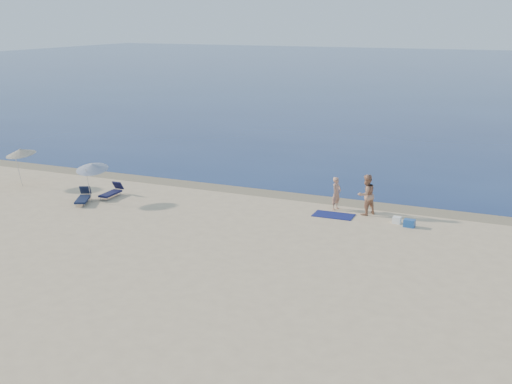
{
  "coord_description": "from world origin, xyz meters",
  "views": [
    {
      "loc": [
        11.56,
        -11.12,
        9.14
      ],
      "look_at": [
        -0.16,
        16.0,
        1.0
      ],
      "focal_mm": 45.0,
      "sensor_mm": 36.0,
      "label": 1
    }
  ],
  "objects_px": {
    "person_right": "(366,195)",
    "blue_cooler": "(409,223)",
    "person_left": "(336,193)",
    "umbrella_near": "(92,167)"
  },
  "relations": [
    {
      "from": "umbrella_near",
      "to": "person_right",
      "type": "bearing_deg",
      "value": 1.6
    },
    {
      "from": "person_left",
      "to": "person_right",
      "type": "relative_size",
      "value": 0.83
    },
    {
      "from": "person_left",
      "to": "person_right",
      "type": "bearing_deg",
      "value": -82.47
    },
    {
      "from": "blue_cooler",
      "to": "person_right",
      "type": "bearing_deg",
      "value": 159.38
    },
    {
      "from": "person_left",
      "to": "blue_cooler",
      "type": "relative_size",
      "value": 3.34
    },
    {
      "from": "person_right",
      "to": "blue_cooler",
      "type": "height_order",
      "value": "person_right"
    },
    {
      "from": "person_right",
      "to": "umbrella_near",
      "type": "height_order",
      "value": "umbrella_near"
    },
    {
      "from": "person_left",
      "to": "blue_cooler",
      "type": "distance_m",
      "value": 4.05
    },
    {
      "from": "person_left",
      "to": "person_right",
      "type": "xyz_separation_m",
      "value": [
        1.52,
        -0.22,
        0.16
      ]
    },
    {
      "from": "person_right",
      "to": "blue_cooler",
      "type": "relative_size",
      "value": 4.02
    }
  ]
}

